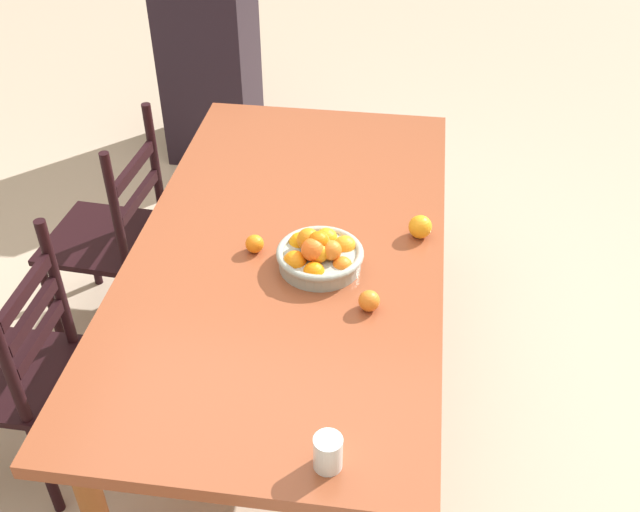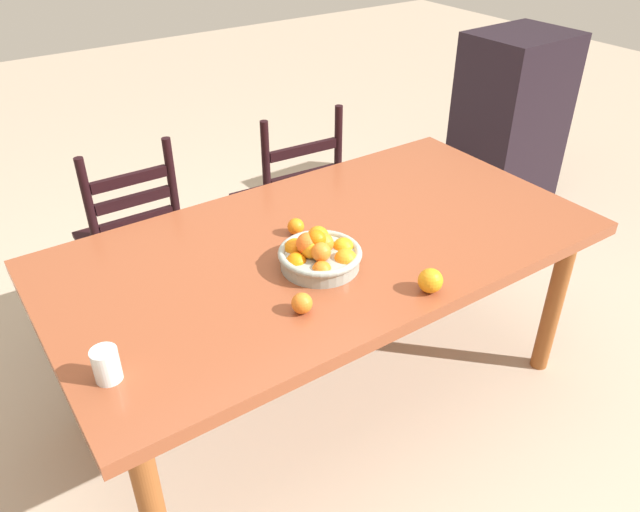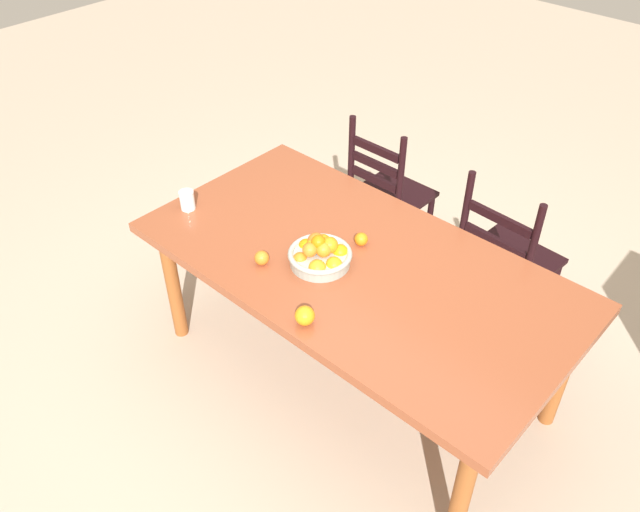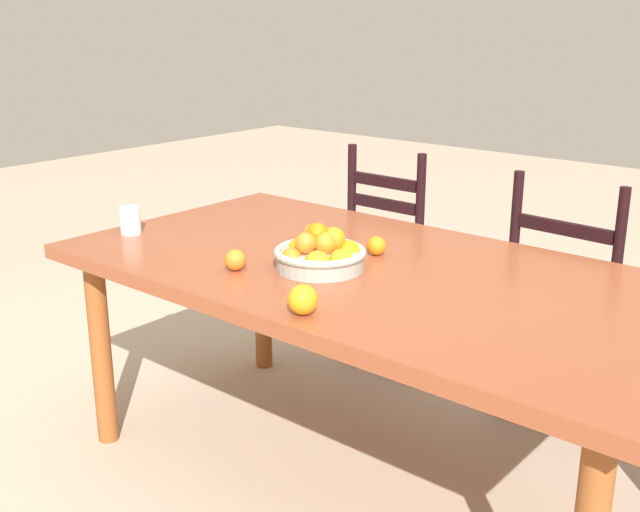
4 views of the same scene
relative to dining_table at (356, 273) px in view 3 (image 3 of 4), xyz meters
name	(u,v)px [view 3 (image 3 of 4)]	position (x,y,z in m)	size (l,w,h in m)	color
ground_plane	(351,372)	(0.00, 0.00, -0.66)	(12.00, 12.00, 0.00)	tan
dining_table	(356,273)	(0.00, 0.00, 0.00)	(1.94, 1.02, 0.73)	brown
chair_near_window	(505,262)	(0.33, 0.79, -0.23)	(0.46, 0.46, 0.94)	black
chair_by_cabinet	(387,197)	(-0.45, 0.82, -0.20)	(0.40, 0.40, 0.95)	black
fruit_bowl	(320,253)	(-0.11, -0.11, 0.12)	(0.28, 0.28, 0.14)	#97A096
orange_loose_0	(262,258)	(-0.29, -0.29, 0.10)	(0.06, 0.06, 0.06)	orange
orange_loose_1	(361,239)	(-0.06, 0.10, 0.10)	(0.06, 0.06, 0.06)	orange
orange_loose_2	(305,316)	(0.10, -0.43, 0.11)	(0.08, 0.08, 0.08)	orange
drinking_glass	(187,200)	(-0.86, -0.24, 0.12)	(0.07, 0.07, 0.10)	silver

